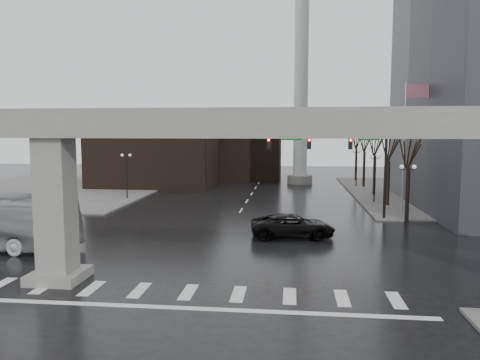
# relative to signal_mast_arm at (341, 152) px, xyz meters

# --- Properties ---
(ground) EXTENTS (160.00, 160.00, 0.00)m
(ground) POSITION_rel_signal_mast_arm_xyz_m (-8.99, -18.80, -5.83)
(ground) COLOR black
(ground) RESTS_ON ground
(sidewalk_ne) EXTENTS (28.00, 36.00, 0.15)m
(sidewalk_ne) POSITION_rel_signal_mast_arm_xyz_m (17.01, 17.20, -5.75)
(sidewalk_ne) COLOR slate
(sidewalk_ne) RESTS_ON ground
(sidewalk_nw) EXTENTS (28.00, 36.00, 0.15)m
(sidewalk_nw) POSITION_rel_signal_mast_arm_xyz_m (-34.99, 17.20, -5.75)
(sidewalk_nw) COLOR slate
(sidewalk_nw) RESTS_ON ground
(elevated_guideway) EXTENTS (48.00, 2.60, 8.70)m
(elevated_guideway) POSITION_rel_signal_mast_arm_xyz_m (-7.73, -18.80, 1.05)
(elevated_guideway) COLOR gray
(elevated_guideway) RESTS_ON ground
(building_far_left) EXTENTS (16.00, 14.00, 10.00)m
(building_far_left) POSITION_rel_signal_mast_arm_xyz_m (-22.99, 23.20, -0.83)
(building_far_left) COLOR black
(building_far_left) RESTS_ON ground
(building_far_mid) EXTENTS (10.00, 10.00, 8.00)m
(building_far_mid) POSITION_rel_signal_mast_arm_xyz_m (-10.99, 33.20, -1.83)
(building_far_mid) COLOR black
(building_far_mid) RESTS_ON ground
(smokestack) EXTENTS (3.60, 3.60, 30.00)m
(smokestack) POSITION_rel_signal_mast_arm_xyz_m (-2.99, 27.20, 7.52)
(smokestack) COLOR silver
(smokestack) RESTS_ON ground
(signal_mast_arm) EXTENTS (12.12, 0.43, 8.00)m
(signal_mast_arm) POSITION_rel_signal_mast_arm_xyz_m (0.00, 0.00, 0.00)
(signal_mast_arm) COLOR black
(signal_mast_arm) RESTS_ON ground
(flagpole_assembly) EXTENTS (2.06, 0.12, 12.00)m
(flagpole_assembly) POSITION_rel_signal_mast_arm_xyz_m (6.30, 3.20, 1.70)
(flagpole_assembly) COLOR silver
(flagpole_assembly) RESTS_ON ground
(lamp_right_0) EXTENTS (1.22, 0.32, 5.11)m
(lamp_right_0) POSITION_rel_signal_mast_arm_xyz_m (4.51, -4.80, -2.36)
(lamp_right_0) COLOR black
(lamp_right_0) RESTS_ON ground
(lamp_right_1) EXTENTS (1.22, 0.32, 5.11)m
(lamp_right_1) POSITION_rel_signal_mast_arm_xyz_m (4.51, 9.20, -2.36)
(lamp_right_1) COLOR black
(lamp_right_1) RESTS_ON ground
(lamp_right_2) EXTENTS (1.22, 0.32, 5.11)m
(lamp_right_2) POSITION_rel_signal_mast_arm_xyz_m (4.51, 23.20, -2.36)
(lamp_right_2) COLOR black
(lamp_right_2) RESTS_ON ground
(lamp_left_0) EXTENTS (1.22, 0.32, 5.11)m
(lamp_left_0) POSITION_rel_signal_mast_arm_xyz_m (-22.49, -4.80, -2.36)
(lamp_left_0) COLOR black
(lamp_left_0) RESTS_ON ground
(lamp_left_1) EXTENTS (1.22, 0.32, 5.11)m
(lamp_left_1) POSITION_rel_signal_mast_arm_xyz_m (-22.49, 9.20, -2.36)
(lamp_left_1) COLOR black
(lamp_left_1) RESTS_ON ground
(lamp_left_2) EXTENTS (1.22, 0.32, 5.11)m
(lamp_left_2) POSITION_rel_signal_mast_arm_xyz_m (-22.49, 23.20, -2.36)
(lamp_left_2) COLOR black
(lamp_left_2) RESTS_ON ground
(tree_right_0) EXTENTS (1.09, 1.58, 7.50)m
(tree_right_0) POSITION_rel_signal_mast_arm_xyz_m (5.54, -0.78, -3.04)
(tree_right_0) COLOR black
(tree_right_0) RESTS_ON ground
(tree_right_1) EXTENTS (1.09, 1.61, 7.67)m
(tree_right_1) POSITION_rel_signal_mast_arm_xyz_m (5.54, 7.22, -2.98)
(tree_right_1) COLOR black
(tree_right_1) RESTS_ON ground
(tree_right_2) EXTENTS (1.10, 1.63, 7.85)m
(tree_right_2) POSITION_rel_signal_mast_arm_xyz_m (5.54, 15.22, -2.91)
(tree_right_2) COLOR black
(tree_right_2) RESTS_ON ground
(tree_right_3) EXTENTS (1.11, 1.66, 8.02)m
(tree_right_3) POSITION_rel_signal_mast_arm_xyz_m (5.54, 23.22, -2.85)
(tree_right_3) COLOR black
(tree_right_3) RESTS_ON ground
(tree_right_4) EXTENTS (1.12, 1.69, 8.19)m
(tree_right_4) POSITION_rel_signal_mast_arm_xyz_m (5.54, 31.22, -2.79)
(tree_right_4) COLOR black
(tree_right_4) RESTS_ON ground
(pickup_truck) EXTENTS (6.29, 3.44, 1.67)m
(pickup_truck) POSITION_rel_signal_mast_arm_xyz_m (-4.05, -7.65, -4.99)
(pickup_truck) COLOR black
(pickup_truck) RESTS_ON ground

